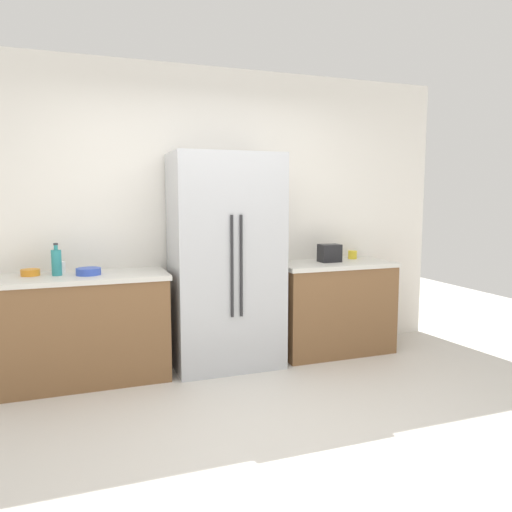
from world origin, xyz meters
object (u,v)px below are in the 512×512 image
(cup_a, at_px, (352,255))
(bowl_b, at_px, (30,272))
(toaster, at_px, (330,253))
(refrigerator, at_px, (226,262))
(bottle_a, at_px, (57,262))
(bowl_a, at_px, (89,271))
(cup_b, at_px, (61,267))

(cup_a, xyz_separation_m, bowl_b, (-2.99, -0.06, -0.02))
(toaster, bearing_deg, refrigerator, -177.25)
(bottle_a, bearing_deg, cup_a, 2.51)
(refrigerator, relative_size, bowl_a, 9.68)
(refrigerator, height_order, bowl_b, refrigerator)
(refrigerator, distance_m, bowl_b, 1.60)
(bottle_a, height_order, bowl_b, bottle_a)
(bowl_a, bearing_deg, cup_a, 3.94)
(toaster, xyz_separation_m, cup_b, (-2.43, 0.13, -0.04))
(cup_a, height_order, bowl_a, cup_a)
(refrigerator, height_order, cup_b, refrigerator)
(bottle_a, distance_m, bowl_a, 0.26)
(cup_a, relative_size, bowl_b, 0.61)
(cup_b, bearing_deg, bowl_a, -39.39)
(cup_b, distance_m, bowl_b, 0.23)
(bottle_a, xyz_separation_m, bowl_a, (0.24, -0.05, -0.08))
(refrigerator, bearing_deg, cup_b, 172.46)
(bottle_a, bearing_deg, toaster, -0.19)
(bottle_a, relative_size, cup_b, 2.77)
(bottle_a, relative_size, bowl_b, 1.78)
(toaster, bearing_deg, bowl_b, 178.46)
(refrigerator, distance_m, toaster, 1.06)
(bowl_b, bearing_deg, refrigerator, -4.39)
(refrigerator, height_order, bowl_a, refrigerator)
(bowl_b, bearing_deg, cup_a, 1.13)
(bottle_a, bearing_deg, bowl_b, 162.49)
(toaster, height_order, bowl_b, toaster)
(refrigerator, xyz_separation_m, toaster, (1.06, 0.05, 0.03))
(bottle_a, height_order, cup_b, bottle_a)
(toaster, relative_size, cup_b, 2.12)
(toaster, distance_m, bowl_b, 2.66)
(bowl_a, bearing_deg, toaster, 1.16)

